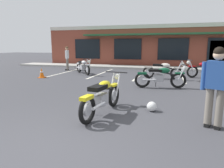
{
  "coord_description": "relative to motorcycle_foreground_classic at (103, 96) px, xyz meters",
  "views": [
    {
      "loc": [
        1.77,
        -2.61,
        1.68
      ],
      "look_at": [
        0.07,
        3.17,
        0.55
      ],
      "focal_mm": 32.31,
      "sensor_mm": 36.0,
      "label": 1
    }
  ],
  "objects": [
    {
      "name": "painted_stall_lines",
      "position": [
        -0.17,
        7.36,
        -0.46
      ],
      "size": [
        9.85,
        4.8,
        0.01
      ],
      "color": "silver",
      "rests_on": "ground_plane"
    },
    {
      "name": "ground_plane",
      "position": [
        -0.17,
        2.16,
        -0.46
      ],
      "size": [
        80.0,
        80.0,
        0.0
      ],
      "primitive_type": "plane",
      "color": "#3D3D42"
    },
    {
      "name": "traffic_cone",
      "position": [
        -5.12,
        4.71,
        -0.2
      ],
      "size": [
        0.34,
        0.34,
        0.53
      ],
      "color": "orange",
      "rests_on": "ground_plane"
    },
    {
      "name": "person_in_shorts_foreground",
      "position": [
        2.49,
        -0.2,
        0.49
      ],
      "size": [
        0.59,
        0.38,
        1.68
      ],
      "color": "black",
      "rests_on": "ground_plane"
    },
    {
      "name": "motorcycle_black_cruiser",
      "position": [
        3.38,
        7.25,
        0.0
      ],
      "size": [
        2.04,
        1.0,
        0.98
      ],
      "color": "black",
      "rests_on": "ground_plane"
    },
    {
      "name": "motorcycle_red_sportbike",
      "position": [
        1.22,
        3.72,
        0.0
      ],
      "size": [
        2.09,
        0.82,
        0.98
      ],
      "color": "black",
      "rests_on": "ground_plane"
    },
    {
      "name": "brick_storefront_building",
      "position": [
        -0.17,
        14.94,
        1.25
      ],
      "size": [
        18.3,
        6.26,
        3.41
      ],
      "color": "brown",
      "rests_on": "ground_plane"
    },
    {
      "name": "sidewalk_kerb",
      "position": [
        -0.17,
        10.96,
        -0.39
      ],
      "size": [
        22.0,
        1.8,
        0.14
      ],
      "primitive_type": "cube",
      "color": "#A8A59E",
      "rests_on": "ground_plane"
    },
    {
      "name": "motorcycle_foreground_classic",
      "position": [
        0.0,
        0.0,
        0.0
      ],
      "size": [
        0.71,
        2.1,
        0.98
      ],
      "color": "black",
      "rests_on": "ground_plane"
    },
    {
      "name": "motorcycle_blue_standard",
      "position": [
        -3.59,
        6.73,
        0.0
      ],
      "size": [
        1.66,
        1.65,
        0.98
      ],
      "color": "black",
      "rests_on": "ground_plane"
    },
    {
      "name": "motorcycle_silver_naked",
      "position": [
        1.19,
        6.07,
        0.0
      ],
      "size": [
        2.1,
        0.74,
        0.98
      ],
      "color": "black",
      "rests_on": "ground_plane"
    },
    {
      "name": "person_in_black_shirt",
      "position": [
        -5.48,
        8.22,
        0.49
      ],
      "size": [
        0.38,
        0.59,
        1.68
      ],
      "color": "black",
      "rests_on": "ground_plane"
    },
    {
      "name": "helmet_on_pavement",
      "position": [
        1.17,
        0.56,
        -0.33
      ],
      "size": [
        0.26,
        0.26,
        0.26
      ],
      "color": "silver",
      "rests_on": "ground_plane"
    }
  ]
}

